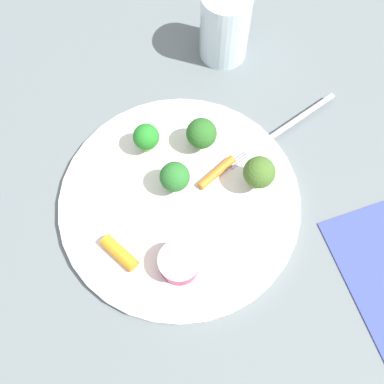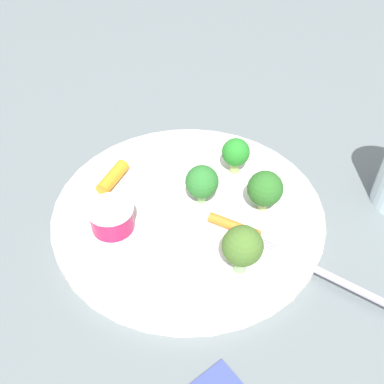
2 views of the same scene
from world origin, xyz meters
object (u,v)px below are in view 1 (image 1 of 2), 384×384
Objects in this scene: plate at (180,202)px; broccoli_floret_1 at (259,173)px; broccoli_floret_3 at (202,134)px; carrot_stick_1 at (217,172)px; broccoli_floret_2 at (175,177)px; carrot_stick_0 at (120,253)px; sauce_cup at (181,263)px; fork at (281,130)px; broccoli_floret_0 at (146,137)px; drinking_glass at (225,26)px.

broccoli_floret_1 is at bearing 101.88° from plate.
broccoli_floret_3 is at bearing -130.22° from broccoli_floret_1.
plate is at bearing -53.17° from carrot_stick_1.
carrot_stick_0 is at bearing -36.37° from broccoli_floret_2.
fork is (-0.19, 0.14, -0.01)m from sauce_cup.
broccoli_floret_2 is 0.31× the size of fork.
broccoli_floret_1 is 0.95× the size of carrot_stick_1.
broccoli_floret_3 is 0.98× the size of carrot_stick_0.
broccoli_floret_0 is 0.10m from carrot_stick_1.
carrot_stick_0 is at bearing -61.44° from broccoli_floret_1.
broccoli_floret_3 reaches higher than fork.
broccoli_floret_3 is (-0.00, 0.07, 0.00)m from broccoli_floret_0.
broccoli_floret_1 is at bearing 138.25° from sauce_cup.
broccoli_floret_1 is 0.09m from fork.
drinking_glass is (-0.33, 0.06, 0.03)m from sauce_cup.
broccoli_floret_0 is 0.20m from drinking_glass.
fork is at bearing 144.10° from sauce_cup.
carrot_stick_0 is 0.87× the size of carrot_stick_1.
sauce_cup is at bearing -9.05° from broccoli_floret_3.
broccoli_floret_0 reaches higher than carrot_stick_1.
plate is 0.26m from drinking_glass.
broccoli_floret_0 is at bearing -31.77° from drinking_glass.
drinking_glass reaches higher than broccoli_floret_1.
broccoli_floret_1 is at bearing -26.41° from fork.
broccoli_floret_0 is 0.84× the size of broccoli_floret_1.
plate is 0.04m from broccoli_floret_2.
drinking_glass is at bearing 163.18° from broccoli_floret_2.
carrot_stick_1 is at bearing 126.83° from plate.
sauce_cup is at bearing -10.47° from drinking_glass.
sauce_cup reaches higher than carrot_stick_0.
broccoli_floret_0 reaches higher than sauce_cup.
broccoli_floret_2 is 0.24m from drinking_glass.
broccoli_floret_2 reaches higher than plate.
broccoli_floret_0 is at bearing -147.21° from broccoli_floret_2.
carrot_stick_1 is (-0.02, -0.05, -0.03)m from broccoli_floret_1.
broccoli_floret_0 is 0.18m from fork.
sauce_cup is at bearing 4.07° from broccoli_floret_2.
broccoli_floret_3 is at bearing -79.08° from fork.
drinking_glass is at bearing 148.23° from broccoli_floret_0.
sauce_cup is 0.13m from carrot_stick_1.
carrot_stick_0 reaches higher than fork.
carrot_stick_1 is (0.04, 0.02, -0.02)m from broccoli_floret_3.
carrot_stick_0 reaches higher than plate.
carrot_stick_0 is 0.47× the size of drinking_glass.
broccoli_floret_2 is at bearing 32.79° from broccoli_floret_0.
broccoli_floret_3 is 0.46× the size of drinking_glass.
carrot_stick_0 is 0.16m from carrot_stick_1.
plate is 6.01× the size of carrot_stick_0.
drinking_glass is at bearing 165.52° from plate.
broccoli_floret_2 is 0.17m from fork.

